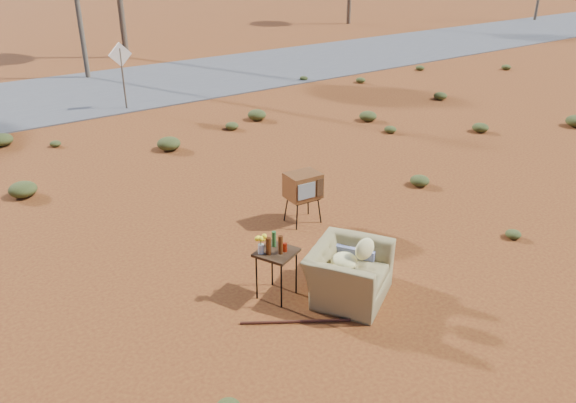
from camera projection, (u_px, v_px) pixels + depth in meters
ground at (315, 284)px, 9.17m from camera, size 140.00×140.00×0.00m
highway at (55, 97)px, 20.17m from camera, size 140.00×7.00×0.04m
armchair at (350, 264)px, 8.74m from camera, size 1.67×1.59×1.13m
tv_unit at (303, 186)px, 10.89m from camera, size 0.68×0.57×1.04m
side_table at (273, 250)px, 8.51m from camera, size 0.73×0.73×1.12m
rusty_bar at (296, 321)px, 8.23m from camera, size 1.38×0.93×0.04m
road_sign at (121, 64)px, 18.15m from camera, size 0.78×0.06×2.19m
scrub_patch at (155, 198)px, 11.91m from camera, size 17.49×8.07×0.33m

